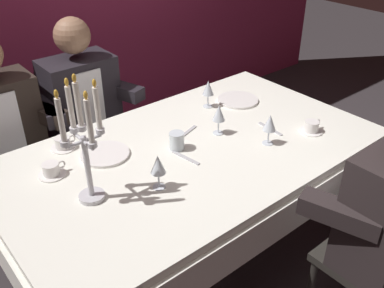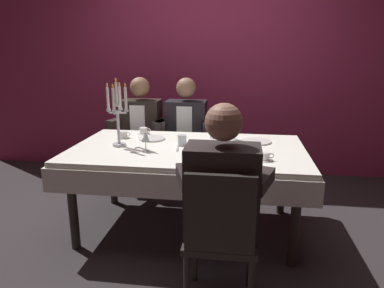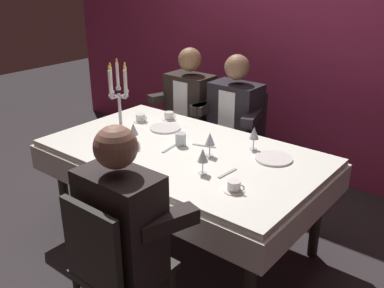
{
  "view_description": "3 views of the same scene",
  "coord_description": "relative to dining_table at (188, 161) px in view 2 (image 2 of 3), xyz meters",
  "views": [
    {
      "loc": [
        -1.17,
        -1.41,
        1.88
      ],
      "look_at": [
        0.01,
        0.0,
        0.76
      ],
      "focal_mm": 40.41,
      "sensor_mm": 36.0,
      "label": 1
    },
    {
      "loc": [
        0.43,
        -2.76,
        1.51
      ],
      "look_at": [
        0.03,
        0.02,
        0.76
      ],
      "focal_mm": 32.92,
      "sensor_mm": 36.0,
      "label": 2
    },
    {
      "loc": [
        1.77,
        -2.1,
        1.92
      ],
      "look_at": [
        0.1,
        -0.03,
        0.81
      ],
      "focal_mm": 40.78,
      "sensor_mm": 36.0,
      "label": 3
    }
  ],
  "objects": [
    {
      "name": "ground_plane",
      "position": [
        0.0,
        0.0,
        -0.62
      ],
      "size": [
        12.0,
        12.0,
        0.0
      ],
      "primitive_type": "plane",
      "color": "#312B2E"
    },
    {
      "name": "back_wall",
      "position": [
        0.0,
        1.66,
        0.73
      ],
      "size": [
        6.0,
        0.12,
        2.7
      ],
      "primitive_type": "cube",
      "color": "#9C2C53",
      "rests_on": "ground_plane"
    },
    {
      "name": "dining_table",
      "position": [
        0.0,
        0.0,
        0.0
      ],
      "size": [
        1.94,
        1.14,
        0.74
      ],
      "color": "white",
      "rests_on": "ground_plane"
    },
    {
      "name": "candelabra",
      "position": [
        -0.57,
        -0.04,
        0.38
      ],
      "size": [
        0.19,
        0.19,
        0.56
      ],
      "color": "silver",
      "rests_on": "dining_table"
    },
    {
      "name": "dinner_plate_0",
      "position": [
        -0.36,
        0.22,
        0.13
      ],
      "size": [
        0.24,
        0.24,
        0.01
      ],
      "primitive_type": "cylinder",
      "color": "white",
      "rests_on": "dining_table"
    },
    {
      "name": "dinner_plate_1",
      "position": [
        0.57,
        0.24,
        0.13
      ],
      "size": [
        0.25,
        0.25,
        0.01
      ],
      "primitive_type": "cylinder",
      "color": "white",
      "rests_on": "dining_table"
    },
    {
      "name": "wine_glass_0",
      "position": [
        0.33,
        -0.21,
        0.24
      ],
      "size": [
        0.07,
        0.07,
        0.16
      ],
      "color": "silver",
      "rests_on": "dining_table"
    },
    {
      "name": "wine_glass_1",
      "position": [
        0.21,
        0.03,
        0.24
      ],
      "size": [
        0.07,
        0.07,
        0.16
      ],
      "color": "silver",
      "rests_on": "dining_table"
    },
    {
      "name": "wine_glass_2",
      "position": [
        0.38,
        0.3,
        0.23
      ],
      "size": [
        0.07,
        0.07,
        0.16
      ],
      "color": "silver",
      "rests_on": "dining_table"
    },
    {
      "name": "wine_glass_3",
      "position": [
        -0.31,
        -0.16,
        0.24
      ],
      "size": [
        0.07,
        0.07,
        0.16
      ],
      "color": "silver",
      "rests_on": "dining_table"
    },
    {
      "name": "water_tumbler_0",
      "position": [
        -0.06,
        0.04,
        0.16
      ],
      "size": [
        0.07,
        0.07,
        0.09
      ],
      "primitive_type": "cylinder",
      "color": "silver",
      "rests_on": "dining_table"
    },
    {
      "name": "coffee_cup_0",
      "position": [
        -0.49,
        0.41,
        0.15
      ],
      "size": [
        0.13,
        0.12,
        0.06
      ],
      "color": "white",
      "rests_on": "dining_table"
    },
    {
      "name": "coffee_cup_1",
      "position": [
        0.6,
        -0.27,
        0.15
      ],
      "size": [
        0.13,
        0.12,
        0.06
      ],
      "color": "white",
      "rests_on": "dining_table"
    },
    {
      "name": "coffee_cup_2",
      "position": [
        -0.63,
        0.23,
        0.15
      ],
      "size": [
        0.13,
        0.12,
        0.06
      ],
      "color": "white",
      "rests_on": "dining_table"
    },
    {
      "name": "fork_0",
      "position": [
        -0.08,
        -0.05,
        0.12
      ],
      "size": [
        0.04,
        0.17,
        0.01
      ],
      "primitive_type": "cube",
      "rotation": [
        0.0,
        0.0,
        1.72
      ],
      "color": "#B7B7BC",
      "rests_on": "dining_table"
    },
    {
      "name": "spoon_1",
      "position": [
        0.45,
        -0.12,
        0.12
      ],
      "size": [
        0.03,
        0.17,
        0.01
      ],
      "primitive_type": "cube",
      "rotation": [
        0.0,
        0.0,
        1.5
      ],
      "color": "#B7B7BC",
      "rests_on": "dining_table"
    },
    {
      "name": "fork_2",
      "position": [
        0.08,
        0.14,
        0.12
      ],
      "size": [
        0.17,
        0.07,
        0.01
      ],
      "primitive_type": "cube",
      "rotation": [
        0.0,
        0.0,
        0.31
      ],
      "color": "#B7B7BC",
      "rests_on": "dining_table"
    },
    {
      "name": "seated_diner_0",
      "position": [
        -0.65,
        0.89,
        0.11
      ],
      "size": [
        0.63,
        0.48,
        1.24
      ],
      "color": "#292622",
      "rests_on": "ground_plane"
    },
    {
      "name": "seated_diner_1",
      "position": [
        -0.15,
        0.89,
        0.11
      ],
      "size": [
        0.63,
        0.48,
        1.24
      ],
      "color": "#292622",
      "rests_on": "ground_plane"
    },
    {
      "name": "seated_diner_2",
      "position": [
        0.33,
        -0.89,
        0.11
      ],
      "size": [
        0.63,
        0.48,
        1.24
      ],
      "color": "#292622",
      "rests_on": "ground_plane"
    }
  ]
}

